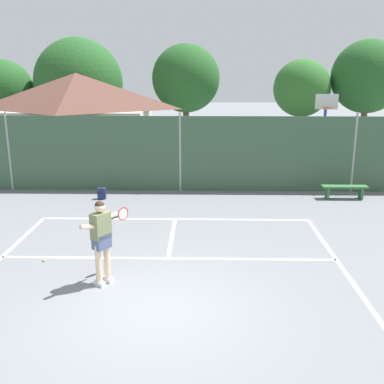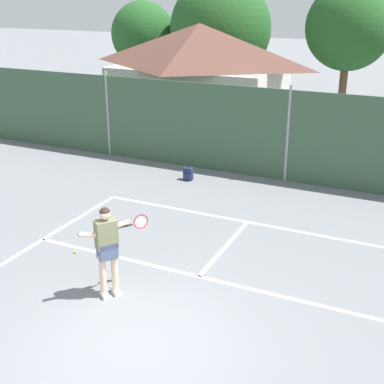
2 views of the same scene
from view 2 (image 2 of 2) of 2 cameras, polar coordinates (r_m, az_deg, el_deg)
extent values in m
plane|color=slate|center=(9.16, -5.95, -16.31)|extent=(120.00, 120.00, 0.00)
cube|color=white|center=(13.49, 6.08, -3.28)|extent=(8.20, 0.10, 0.01)
cube|color=white|center=(10.98, 0.74, -9.23)|extent=(8.20, 0.10, 0.01)
cube|color=white|center=(12.18, 3.65, -6.01)|extent=(0.10, 2.97, 0.01)
cube|color=#38563D|center=(16.19, 10.43, 6.00)|extent=(26.00, 0.05, 2.84)
cylinder|color=#99999E|center=(18.82, -9.18, 8.43)|extent=(0.09, 0.09, 2.99)
cylinder|color=#99999E|center=(16.17, 10.45, 6.25)|extent=(0.09, 0.09, 2.99)
cube|color=beige|center=(22.07, 0.81, 10.20)|extent=(6.48, 4.47, 2.72)
pyramid|color=brown|center=(21.76, 0.84, 15.85)|extent=(6.99, 4.83, 1.65)
cylinder|color=brown|center=(29.54, -5.22, 12.10)|extent=(0.36, 0.36, 1.89)
ellipsoid|color=#235623|center=(29.26, -5.38, 16.80)|extent=(3.49, 3.14, 3.49)
cylinder|color=brown|center=(27.61, 2.99, 11.23)|extent=(0.36, 0.36, 1.61)
ellipsoid|color=#235623|center=(27.26, 3.11, 17.39)|extent=(5.11, 4.60, 5.11)
cylinder|color=brown|center=(25.88, 16.13, 10.64)|extent=(0.36, 0.36, 2.38)
ellipsoid|color=#235623|center=(25.55, 16.80, 16.91)|extent=(3.90, 3.51, 3.90)
cube|color=silver|center=(10.45, -9.59, -10.98)|extent=(0.28, 0.25, 0.10)
cube|color=silver|center=(10.51, -8.34, -10.68)|extent=(0.28, 0.25, 0.10)
cylinder|color=beige|center=(10.21, -9.74, -8.79)|extent=(0.13, 0.13, 0.82)
cylinder|color=beige|center=(10.28, -8.48, -8.50)|extent=(0.13, 0.13, 0.82)
cube|color=#47567A|center=(10.02, -9.26, -6.31)|extent=(0.41, 0.43, 0.32)
cube|color=#6B704C|center=(9.87, -9.38, -4.56)|extent=(0.43, 0.46, 0.56)
sphere|color=beige|center=(9.70, -9.52, -2.38)|extent=(0.22, 0.22, 0.22)
sphere|color=black|center=(9.69, -9.53, -2.27)|extent=(0.21, 0.21, 0.21)
cylinder|color=beige|center=(9.91, -8.38, -3.75)|extent=(0.40, 0.50, 0.17)
cylinder|color=beige|center=(9.77, -10.94, -4.62)|extent=(0.37, 0.46, 0.22)
cylinder|color=black|center=(10.02, -7.35, -3.73)|extent=(0.20, 0.26, 0.04)
torus|color=red|center=(10.18, -5.63, -3.24)|extent=(0.20, 0.26, 0.30)
cylinder|color=silver|center=(10.18, -5.63, -3.24)|extent=(0.16, 0.21, 0.26)
sphere|color=#CCE033|center=(12.17, -12.67, -6.40)|extent=(0.07, 0.07, 0.07)
cube|color=navy|center=(16.32, -0.42, 2.00)|extent=(0.28, 0.19, 0.40)
cube|color=navy|center=(16.24, -0.59, 1.61)|extent=(0.23, 0.07, 0.18)
torus|color=black|center=(16.25, -0.42, 2.74)|extent=(0.09, 0.02, 0.09)
camera|label=1|loc=(3.63, -84.65, -17.48)|focal=42.08mm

